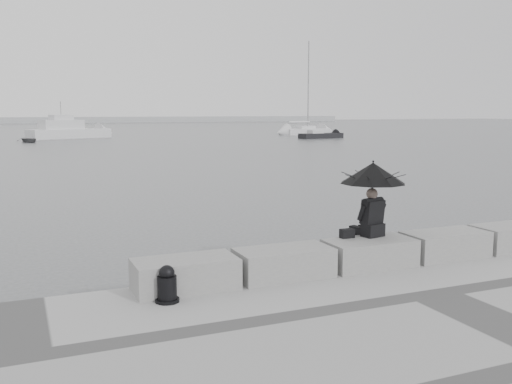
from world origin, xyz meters
name	(u,v)px	position (x,y,z in m)	size (l,w,h in m)	color
ground	(355,287)	(0.00, 0.00, 0.00)	(360.00, 360.00, 0.00)	#45474A
stone_block_far_left	(185,274)	(-3.40, -0.45, 0.75)	(1.60, 0.80, 0.50)	slate
stone_block_left	(284,263)	(-1.70, -0.45, 0.75)	(1.60, 0.80, 0.50)	slate
stone_block_centre	(370,253)	(0.00, -0.45, 0.75)	(1.60, 0.80, 0.50)	slate
stone_block_right	(445,245)	(1.70, -0.45, 0.75)	(1.60, 0.80, 0.50)	slate
stone_block_far_right	(512,237)	(3.40, -0.45, 0.75)	(1.60, 0.80, 0.50)	slate
seated_person	(373,181)	(0.19, -0.21, 2.01)	(1.19, 1.19, 1.39)	black
bag	(347,233)	(-0.30, -0.16, 1.08)	(0.25, 0.14, 0.16)	black
mooring_bollard	(167,287)	(-3.81, -0.91, 0.73)	(0.35, 0.35, 0.56)	black
distant_landmass	(4,120)	(-8.14, 154.51, 0.90)	(180.00, 8.00, 2.80)	#9EA0A3
sailboat_right	(305,131)	(31.87, 62.40, 0.53)	(7.62, 3.88, 12.90)	silver
motor_cruiser	(69,131)	(0.39, 63.36, 0.89)	(10.08, 6.26, 4.50)	silver
small_motorboat	(321,136)	(28.37, 51.70, 0.32)	(5.91, 2.51, 1.10)	black
dinghy	(29,140)	(-4.33, 55.79, 0.26)	(3.08, 1.30, 0.52)	slate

